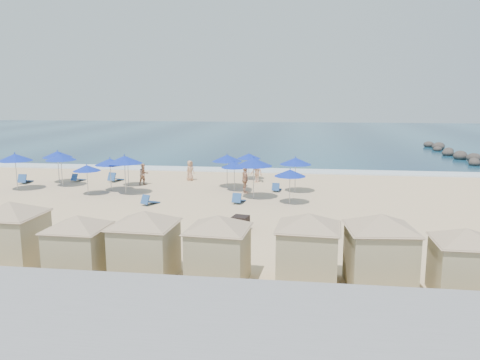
{
  "coord_description": "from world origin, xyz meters",
  "views": [
    {
      "loc": [
        7.67,
        -24.94,
        6.42
      ],
      "look_at": [
        3.89,
        3.0,
        1.39
      ],
      "focal_mm": 35.0,
      "sensor_mm": 36.0,
      "label": 1
    }
  ],
  "objects_px": {
    "umbrella_11": "(290,173)",
    "beachgoer_0": "(144,174)",
    "cabana_2": "(145,236)",
    "trash_bin": "(240,224)",
    "cabana_6": "(465,254)",
    "cabana_1": "(78,239)",
    "beachgoer_2": "(256,171)",
    "umbrella_5": "(110,162)",
    "umbrella_8": "(254,162)",
    "umbrella_10": "(296,161)",
    "cabana_3": "(218,240)",
    "umbrella_4": "(128,160)",
    "umbrella_3": "(87,168)",
    "beachgoer_3": "(190,171)",
    "umbrella_12": "(227,158)",
    "cabana_5": "(380,242)",
    "cabana_0": "(11,226)",
    "beachgoer_1": "(245,180)",
    "umbrella_1": "(61,157)",
    "umbrella_6": "(124,160)",
    "cabana_4": "(308,239)",
    "umbrella_0": "(15,157)",
    "umbrella_7": "(234,165)",
    "umbrella_9": "(249,156)",
    "umbrella_2": "(57,154)"
  },
  "relations": [
    {
      "from": "umbrella_6",
      "to": "beachgoer_0",
      "type": "bearing_deg",
      "value": 88.74
    },
    {
      "from": "umbrella_9",
      "to": "umbrella_6",
      "type": "bearing_deg",
      "value": -138.21
    },
    {
      "from": "umbrella_8",
      "to": "umbrella_9",
      "type": "xyz_separation_m",
      "value": [
        -1.11,
        6.94,
        -0.51
      ]
    },
    {
      "from": "umbrella_5",
      "to": "umbrella_11",
      "type": "relative_size",
      "value": 1.07
    },
    {
      "from": "umbrella_0",
      "to": "umbrella_5",
      "type": "bearing_deg",
      "value": 4.18
    },
    {
      "from": "umbrella_9",
      "to": "beachgoer_1",
      "type": "bearing_deg",
      "value": -86.06
    },
    {
      "from": "umbrella_11",
      "to": "beachgoer_2",
      "type": "height_order",
      "value": "umbrella_11"
    },
    {
      "from": "cabana_5",
      "to": "umbrella_9",
      "type": "relative_size",
      "value": 2.12
    },
    {
      "from": "trash_bin",
      "to": "cabana_6",
      "type": "bearing_deg",
      "value": -26.6
    },
    {
      "from": "beachgoer_0",
      "to": "beachgoer_1",
      "type": "relative_size",
      "value": 0.87
    },
    {
      "from": "umbrella_11",
      "to": "beachgoer_0",
      "type": "bearing_deg",
      "value": 155.96
    },
    {
      "from": "umbrella_1",
      "to": "umbrella_12",
      "type": "bearing_deg",
      "value": 5.0
    },
    {
      "from": "umbrella_0",
      "to": "beachgoer_2",
      "type": "distance_m",
      "value": 17.13
    },
    {
      "from": "cabana_5",
      "to": "umbrella_10",
      "type": "bearing_deg",
      "value": 101.16
    },
    {
      "from": "umbrella_5",
      "to": "umbrella_6",
      "type": "xyz_separation_m",
      "value": [
        1.37,
        -0.83,
        0.29
      ]
    },
    {
      "from": "umbrella_5",
      "to": "beachgoer_0",
      "type": "height_order",
      "value": "umbrella_5"
    },
    {
      "from": "umbrella_1",
      "to": "umbrella_11",
      "type": "height_order",
      "value": "umbrella_1"
    },
    {
      "from": "umbrella_3",
      "to": "umbrella_7",
      "type": "bearing_deg",
      "value": 15.33
    },
    {
      "from": "cabana_1",
      "to": "beachgoer_1",
      "type": "relative_size",
      "value": 2.25
    },
    {
      "from": "cabana_2",
      "to": "beachgoer_0",
      "type": "height_order",
      "value": "cabana_2"
    },
    {
      "from": "cabana_1",
      "to": "umbrella_7",
      "type": "xyz_separation_m",
      "value": [
        3.19,
        16.29,
        0.37
      ]
    },
    {
      "from": "cabana_5",
      "to": "umbrella_11",
      "type": "distance_m",
      "value": 12.74
    },
    {
      "from": "umbrella_3",
      "to": "umbrella_9",
      "type": "relative_size",
      "value": 0.97
    },
    {
      "from": "cabana_0",
      "to": "beachgoer_2",
      "type": "relative_size",
      "value": 2.74
    },
    {
      "from": "beachgoer_1",
      "to": "cabana_3",
      "type": "bearing_deg",
      "value": 166.78
    },
    {
      "from": "umbrella_1",
      "to": "cabana_3",
      "type": "bearing_deg",
      "value": -48.01
    },
    {
      "from": "beachgoer_0",
      "to": "beachgoer_2",
      "type": "height_order",
      "value": "beachgoer_2"
    },
    {
      "from": "umbrella_12",
      "to": "beachgoer_3",
      "type": "height_order",
      "value": "umbrella_12"
    },
    {
      "from": "umbrella_3",
      "to": "beachgoer_3",
      "type": "relative_size",
      "value": 1.33
    },
    {
      "from": "umbrella_11",
      "to": "umbrella_5",
      "type": "bearing_deg",
      "value": 169.57
    },
    {
      "from": "umbrella_3",
      "to": "beachgoer_1",
      "type": "distance_m",
      "value": 10.48
    },
    {
      "from": "umbrella_0",
      "to": "umbrella_7",
      "type": "xyz_separation_m",
      "value": [
        15.06,
        1.7,
        -0.47
      ]
    },
    {
      "from": "cabana_5",
      "to": "beachgoer_1",
      "type": "distance_m",
      "value": 16.49
    },
    {
      "from": "cabana_4",
      "to": "beachgoer_0",
      "type": "xyz_separation_m",
      "value": [
        -11.85,
        17.03,
        -0.79
      ]
    },
    {
      "from": "umbrella_5",
      "to": "umbrella_10",
      "type": "bearing_deg",
      "value": 5.96
    },
    {
      "from": "umbrella_4",
      "to": "umbrella_7",
      "type": "relative_size",
      "value": 1.02
    },
    {
      "from": "umbrella_11",
      "to": "umbrella_10",
      "type": "bearing_deg",
      "value": 85.84
    },
    {
      "from": "umbrella_5",
      "to": "umbrella_8",
      "type": "distance_m",
      "value": 10.04
    },
    {
      "from": "cabana_0",
      "to": "beachgoer_1",
      "type": "bearing_deg",
      "value": 65.25
    },
    {
      "from": "beachgoer_0",
      "to": "umbrella_4",
      "type": "bearing_deg",
      "value": 159.55
    },
    {
      "from": "cabana_3",
      "to": "umbrella_4",
      "type": "bearing_deg",
      "value": 120.02
    },
    {
      "from": "trash_bin",
      "to": "cabana_1",
      "type": "xyz_separation_m",
      "value": [
        -4.91,
        -6.67,
        1.09
      ]
    },
    {
      "from": "umbrella_12",
      "to": "umbrella_11",
      "type": "bearing_deg",
      "value": -44.85
    },
    {
      "from": "cabana_1",
      "to": "umbrella_8",
      "type": "xyz_separation_m",
      "value": [
        4.77,
        14.01,
        0.9
      ]
    },
    {
      "from": "trash_bin",
      "to": "beachgoer_0",
      "type": "height_order",
      "value": "beachgoer_0"
    },
    {
      "from": "umbrella_8",
      "to": "cabana_4",
      "type": "bearing_deg",
      "value": -76.06
    },
    {
      "from": "umbrella_2",
      "to": "umbrella_11",
      "type": "distance_m",
      "value": 18.14
    },
    {
      "from": "cabana_1",
      "to": "umbrella_7",
      "type": "relative_size",
      "value": 1.93
    },
    {
      "from": "cabana_0",
      "to": "cabana_3",
      "type": "bearing_deg",
      "value": -2.36
    },
    {
      "from": "cabana_1",
      "to": "trash_bin",
      "type": "bearing_deg",
      "value": 53.64
    }
  ]
}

